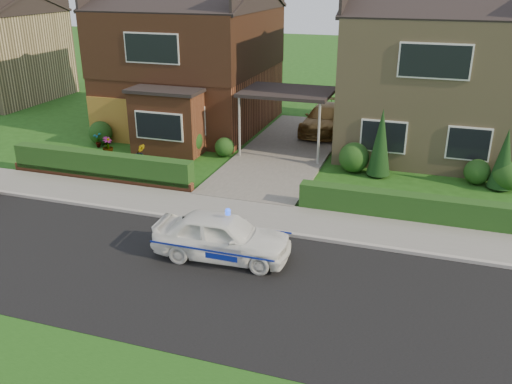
% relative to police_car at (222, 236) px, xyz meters
% --- Properties ---
extents(ground, '(120.00, 120.00, 0.00)m').
position_rel_police_car_xyz_m(ground, '(-0.83, -1.20, -0.65)').
color(ground, '#1C4913').
rests_on(ground, ground).
extents(road, '(60.00, 6.00, 0.02)m').
position_rel_police_car_xyz_m(road, '(-0.83, -1.20, -0.65)').
color(road, black).
rests_on(road, ground).
extents(kerb, '(60.00, 0.16, 0.12)m').
position_rel_police_car_xyz_m(kerb, '(-0.83, 1.85, -0.59)').
color(kerb, '#9E9993').
rests_on(kerb, ground).
extents(sidewalk, '(60.00, 2.00, 0.10)m').
position_rel_police_car_xyz_m(sidewalk, '(-0.83, 2.90, -0.60)').
color(sidewalk, slate).
rests_on(sidewalk, ground).
extents(driveway, '(3.80, 12.00, 0.12)m').
position_rel_police_car_xyz_m(driveway, '(-0.83, 9.80, -0.59)').
color(driveway, '#666059').
rests_on(driveway, ground).
extents(house_left, '(7.50, 9.53, 7.25)m').
position_rel_police_car_xyz_m(house_left, '(-6.62, 12.70, 3.16)').
color(house_left, brown).
rests_on(house_left, ground).
extents(house_right, '(7.50, 8.06, 7.25)m').
position_rel_police_car_xyz_m(house_right, '(4.97, 12.79, 3.01)').
color(house_right, '#97845C').
rests_on(house_right, ground).
extents(carport_link, '(3.80, 3.00, 2.77)m').
position_rel_police_car_xyz_m(carport_link, '(-0.83, 9.75, 2.00)').
color(carport_link, black).
rests_on(carport_link, ground).
extents(garage_door, '(2.20, 0.10, 2.10)m').
position_rel_police_car_xyz_m(garage_door, '(-9.08, 8.76, 0.40)').
color(garage_door, brown).
rests_on(garage_door, ground).
extents(dwarf_wall, '(7.70, 0.25, 0.36)m').
position_rel_police_car_xyz_m(dwarf_wall, '(-6.63, 4.10, -0.47)').
color(dwarf_wall, brown).
rests_on(dwarf_wall, ground).
extents(hedge_left, '(7.50, 0.55, 0.90)m').
position_rel_police_car_xyz_m(hedge_left, '(-6.63, 4.25, -0.65)').
color(hedge_left, '#103514').
rests_on(hedge_left, ground).
extents(hedge_right, '(7.50, 0.55, 0.80)m').
position_rel_police_car_xyz_m(hedge_right, '(4.97, 4.15, -0.65)').
color(hedge_right, '#103514').
rests_on(hedge_right, ground).
extents(shrub_left_far, '(1.08, 1.08, 1.08)m').
position_rel_police_car_xyz_m(shrub_left_far, '(-9.33, 8.30, -0.11)').
color(shrub_left_far, '#103514').
rests_on(shrub_left_far, ground).
extents(shrub_left_mid, '(1.32, 1.32, 1.32)m').
position_rel_police_car_xyz_m(shrub_left_mid, '(-4.83, 8.10, 0.01)').
color(shrub_left_mid, '#103514').
rests_on(shrub_left_mid, ground).
extents(shrub_left_near, '(0.84, 0.84, 0.84)m').
position_rel_police_car_xyz_m(shrub_left_near, '(-3.23, 8.40, -0.23)').
color(shrub_left_near, '#103514').
rests_on(shrub_left_near, ground).
extents(shrub_right_near, '(1.20, 1.20, 1.20)m').
position_rel_police_car_xyz_m(shrub_right_near, '(2.37, 8.20, -0.05)').
color(shrub_right_near, '#103514').
rests_on(shrub_right_near, ground).
extents(shrub_right_mid, '(0.96, 0.96, 0.96)m').
position_rel_police_car_xyz_m(shrub_right_mid, '(6.97, 8.30, -0.17)').
color(shrub_right_mid, '#103514').
rests_on(shrub_right_mid, ground).
extents(shrub_right_far, '(1.08, 1.08, 1.08)m').
position_rel_police_car_xyz_m(shrub_right_far, '(7.97, 8.00, -0.11)').
color(shrub_right_far, '#103514').
rests_on(shrub_right_far, ground).
extents(conifer_a, '(0.90, 0.90, 2.60)m').
position_rel_police_car_xyz_m(conifer_a, '(3.37, 8.00, 0.65)').
color(conifer_a, black).
rests_on(conifer_a, ground).
extents(conifer_b, '(0.90, 0.90, 2.20)m').
position_rel_police_car_xyz_m(conifer_b, '(7.77, 8.00, 0.45)').
color(conifer_b, black).
rests_on(conifer_b, ground).
extents(police_car, '(3.52, 3.92, 1.47)m').
position_rel_police_car_xyz_m(police_car, '(0.00, 0.00, 0.00)').
color(police_car, white).
rests_on(police_car, ground).
extents(driveway_car, '(2.00, 4.51, 1.29)m').
position_rel_police_car_xyz_m(driveway_car, '(0.17, 13.30, 0.11)').
color(driveway_car, brown).
rests_on(driveway_car, driveway).
extents(potted_plant_a, '(0.44, 0.33, 0.77)m').
position_rel_police_car_xyz_m(potted_plant_a, '(-9.18, 7.80, -0.27)').
color(potted_plant_a, gray).
rests_on(potted_plant_a, ground).
extents(potted_plant_b, '(0.56, 0.55, 0.80)m').
position_rel_police_car_xyz_m(potted_plant_b, '(-6.29, 6.54, -0.25)').
color(potted_plant_b, gray).
rests_on(potted_plant_b, ground).
extents(potted_plant_c, '(0.53, 0.53, 0.81)m').
position_rel_police_car_xyz_m(potted_plant_c, '(-8.10, 6.94, -0.25)').
color(potted_plant_c, gray).
rests_on(potted_plant_c, ground).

